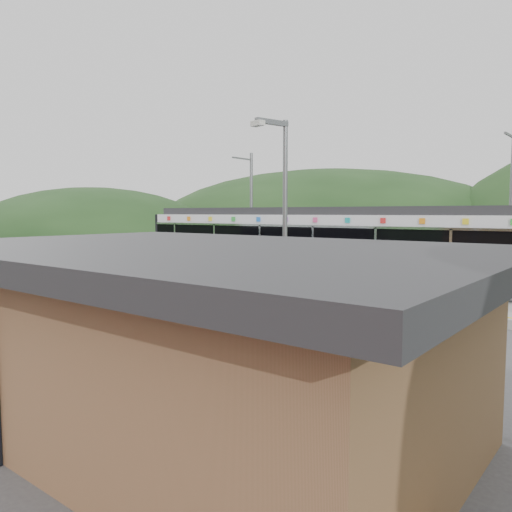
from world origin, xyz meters
The scene contains 9 objects.
ground centered at (0.00, 0.00, 0.00)m, with size 120.00×120.00×0.00m, color #4C4C4F.
hills centered at (6.19, 5.29, 0.00)m, with size 146.00×149.00×26.00m.
platform centered at (0.00, 3.30, 0.15)m, with size 26.00×3.20×0.30m, color #9E9E99.
yellow_line centered at (0.00, 2.00, 0.30)m, with size 26.00×0.10×0.01m, color yellow.
train centered at (-0.67, 6.00, 2.06)m, with size 20.44×3.01×3.74m.
catenary_mast_west centered at (-7.00, 8.56, 3.65)m, with size 0.18×1.80×7.00m.
catenary_mast_east centered at (7.00, 8.56, 3.65)m, with size 0.18×1.80×7.00m.
station_shelter centered at (6.00, -9.01, 1.55)m, with size 9.20×6.20×3.00m.
lamp_post centered at (4.40, -4.38, 3.45)m, with size 0.38×1.06×5.78m.
Camera 1 is at (11.57, -14.55, 3.50)m, focal length 35.00 mm.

